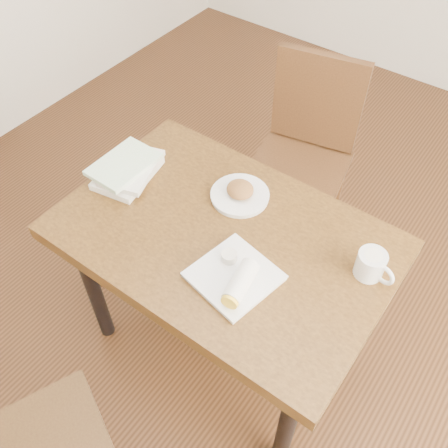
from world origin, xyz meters
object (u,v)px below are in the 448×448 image
Objects in this scene: plate_scone at (240,193)px; plate_burrito at (236,278)px; table at (224,251)px; coffee_mug at (372,265)px; chair_far at (305,146)px; book_stack at (128,169)px.

plate_burrito is at bearing -57.01° from plate_scone.
table is 8.38× the size of coffee_mug.
chair_far is 0.89m from coffee_mug.
table is 0.23m from plate_burrito.
book_stack is at bearing -159.10° from plate_scone.
chair_far is at bearing 65.54° from book_stack.
chair_far is 3.30× the size of book_stack.
chair_far reaches higher than plate_burrito.
plate_burrito is 0.62m from book_stack.
book_stack is at bearing -114.46° from chair_far.
plate_scone is at bearing 122.99° from plate_burrito.
chair_far reaches higher than book_stack.
table is 1.17× the size of chair_far.
chair_far is (-0.11, 0.78, -0.11)m from table.
chair_far is at bearing 131.79° from coffee_mug.
plate_scone is 1.58× the size of coffee_mug.
chair_far is at bearing 95.08° from plate_scone.
coffee_mug is 0.48× the size of plate_burrito.
chair_far is at bearing 105.53° from plate_burrito.
plate_scone is 0.37m from plate_burrito.
coffee_mug is 0.92m from book_stack.
coffee_mug is (0.46, 0.14, 0.14)m from table.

